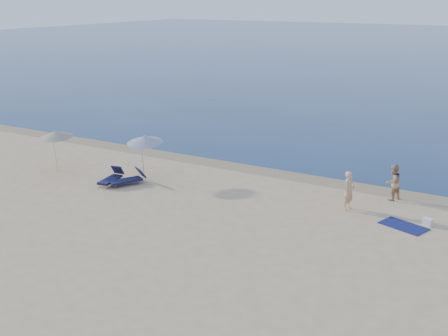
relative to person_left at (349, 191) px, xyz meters
The scene contains 9 objects.
wet_sand_strip 4.27m from the person_left, 129.69° to the left, with size 240.00×1.60×0.00m, color #847254.
person_left is the anchor object (origin of this frame).
person_right 2.58m from the person_left, 58.09° to the left, with size 0.81×0.63×1.67m, color tan.
beach_towel 2.80m from the person_left, 15.40° to the right, with size 1.83×1.02×0.03m, color #0E144A.
white_bag 3.47m from the person_left, ahead, with size 0.36×0.31×0.31m, color silver.
umbrella_near 10.43m from the person_left, behind, with size 2.09×2.11×2.37m.
umbrella_far 15.35m from the person_left, behind, with size 1.80×1.82×2.31m.
lounger_left 11.64m from the person_left, 168.07° to the right, with size 0.83×1.78×0.76m.
lounger_right 10.72m from the person_left, 168.39° to the right, with size 1.39×1.86×0.80m.
Camera 1 is at (9.38, -6.47, 9.02)m, focal length 45.00 mm.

